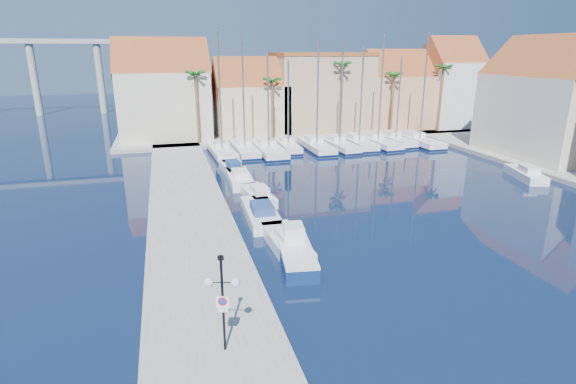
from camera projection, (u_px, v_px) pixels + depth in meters
name	position (u px, v px, depth m)	size (l,w,h in m)	color
ground	(391.00, 302.00, 22.63)	(260.00, 260.00, 0.00)	black
quay_west	(191.00, 222.00, 32.69)	(6.00, 77.00, 0.50)	gray
shore_north	(301.00, 132.00, 69.25)	(54.00, 16.00, 0.50)	gray
lamp_post	(222.00, 289.00, 17.45)	(1.39, 0.66, 4.19)	black
fishing_boat	(295.00, 251.00, 26.86)	(2.66, 5.85, 1.97)	navy
motorboat_west_0	(287.00, 242.00, 28.58)	(2.12, 6.10, 1.40)	white
motorboat_west_1	(261.00, 213.00, 33.69)	(2.46, 6.88, 1.40)	white
motorboat_west_2	(258.00, 195.00, 37.95)	(2.26, 5.66, 1.40)	white
motorboat_west_3	(240.00, 178.00, 43.07)	(2.30, 6.52, 1.40)	white
motorboat_west_4	(232.00, 168.00, 46.71)	(2.15, 5.66, 1.40)	white
motorboat_west_5	(227.00, 158.00, 51.03)	(2.41, 6.40, 1.40)	white
motorboat_east_1	(526.00, 174.00, 44.55)	(3.44, 6.06, 1.40)	white
sailboat_0	(222.00, 151.00, 54.37)	(2.85, 9.53, 14.55)	white
sailboat_1	(244.00, 148.00, 55.65)	(2.50, 9.20, 14.22)	white
sailboat_2	(268.00, 148.00, 55.81)	(2.89, 10.78, 13.44)	white
sailboat_3	(287.00, 145.00, 57.56)	(2.58, 8.22, 11.10)	white
sailboat_4	(315.00, 145.00, 57.64)	(2.55, 9.61, 13.67)	white
sailboat_5	(338.00, 144.00, 58.29)	(3.01, 9.32, 13.65)	white
sailboat_6	(358.00, 142.00, 59.49)	(2.63, 9.12, 12.87)	white
sailboat_7	(376.00, 141.00, 60.39)	(3.33, 10.09, 14.23)	white
sailboat_8	(394.00, 140.00, 61.39)	(2.67, 8.68, 11.44)	white
sailboat_9	(417.00, 140.00, 61.08)	(2.79, 10.14, 14.46)	white
building_0	(164.00, 94.00, 61.37)	(12.30, 9.00, 13.50)	beige
building_1	(251.00, 101.00, 64.79)	(10.30, 8.00, 11.00)	#CDB690
building_2	(320.00, 92.00, 68.22)	(14.20, 10.20, 11.50)	tan
building_3	(395.00, 93.00, 70.47)	(10.30, 8.00, 12.00)	tan
building_4	(449.00, 85.00, 71.51)	(8.30, 8.00, 14.00)	white
building_6	(549.00, 103.00, 50.90)	(9.00, 14.30, 13.50)	beige
palm_0	(195.00, 76.00, 57.02)	(2.60, 2.60, 10.15)	brown
palm_1	(272.00, 83.00, 59.85)	(2.60, 2.60, 9.15)	brown
palm_2	(342.00, 67.00, 61.83)	(2.60, 2.60, 11.15)	brown
palm_3	(394.00, 77.00, 64.29)	(2.60, 2.60, 9.65)	brown
palm_4	(443.00, 70.00, 66.04)	(2.60, 2.60, 10.65)	brown
viaduct	(2.00, 62.00, 85.06)	(48.00, 2.20, 14.45)	#9E9E99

